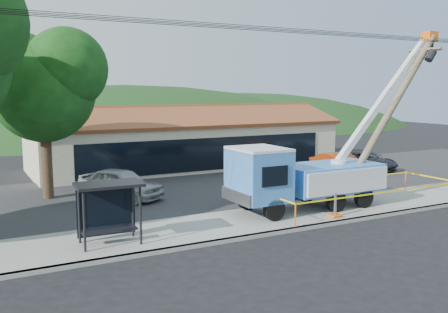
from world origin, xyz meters
The scene contains 15 objects.
ground centered at (0.00, 0.00, 0.00)m, with size 120.00×120.00×0.00m, color black.
curb centered at (0.00, 2.10, 0.07)m, with size 60.00×0.25×0.15m, color gray.
sidewalk centered at (0.00, 4.00, 0.07)m, with size 60.00×4.00×0.15m, color gray.
parking_lot centered at (0.00, 12.00, 0.05)m, with size 60.00×12.00×0.10m, color #28282B.
strip_mall centered at (4.00, 19.98, 1.88)m, with size 22.50×8.53×4.67m.
tree_lot centered at (-7.00, 13.00, 6.21)m, with size 6.30×5.60×8.94m.
hill_center centered at (10.00, 55.00, 0.00)m, with size 89.60×64.00×32.00m, color #1D3E16.
hill_east centered at (30.00, 55.00, 0.00)m, with size 72.80×52.00×26.00m, color #1D3E16.
utility_truck centered at (3.26, 4.53, 1.81)m, with size 11.90×4.14×8.63m.
leaning_pole centered at (8.36, 4.14, 4.78)m, with size 6.46×2.01×8.59m.
bus_shelter centered at (-6.27, 3.73, 1.82)m, with size 2.45×1.58×2.29m.
caution_tape centered at (6.18, 3.89, 0.90)m, with size 10.30×3.53×1.02m.
car_silver centered at (-3.65, 11.05, 0.00)m, with size 1.91×4.74×1.62m, color #A1A5A8.
car_red centered at (11.05, 10.77, 0.00)m, with size 1.60×4.59×1.51m, color #A53810.
car_dark centered at (14.33, 12.01, 0.00)m, with size 2.14×4.63×1.29m, color black.
Camera 1 is at (-10.98, -14.12, 5.82)m, focal length 40.00 mm.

